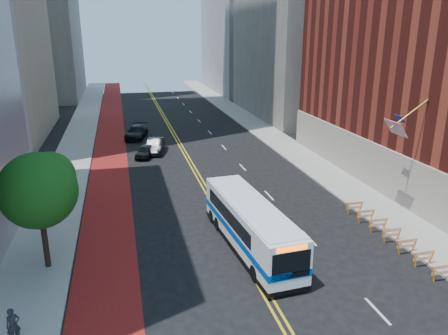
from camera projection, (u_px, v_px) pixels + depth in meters
The scene contains 14 objects.
ground at pixel (270, 301), 21.97m from camera, with size 160.00×160.00×0.00m, color black.
sidewalk_left at pixel (73, 156), 47.09m from camera, with size 4.00×140.00×0.15m, color gray.
sidewalk_right at pixel (282, 143), 52.44m from camera, with size 4.00×140.00×0.15m, color gray.
bus_lane_paint at pixel (110, 154), 47.98m from camera, with size 3.60×140.00×0.01m, color maroon.
center_line_inner at pixel (181, 150), 49.75m from camera, with size 0.14×140.00×0.01m, color gold.
center_line_outer at pixel (185, 150), 49.83m from camera, with size 0.14×140.00×0.01m, color gold.
lane_dashes at pixel (210, 132), 58.28m from camera, with size 0.14×98.20×0.01m.
construction_barriers at pixel (399, 239), 27.08m from camera, with size 1.42×10.91×1.00m.
street_tree at pixel (39, 187), 23.59m from camera, with size 4.20×4.20×6.70m.
transit_bus at pixel (250, 224), 26.92m from camera, with size 3.35×11.30×3.06m.
car_a at pixel (146, 151), 46.71m from camera, with size 1.55×3.85×1.31m, color black.
car_b at pixel (155, 146), 48.44m from camera, with size 1.67×4.78×1.57m, color black.
car_c at pixel (137, 132), 54.89m from camera, with size 2.19×5.40×1.57m, color black.
pedestrian at pixel (13, 325), 18.69m from camera, with size 0.58×0.38×1.60m, color black.
Camera 1 is at (-6.69, -17.86, 13.02)m, focal length 35.00 mm.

